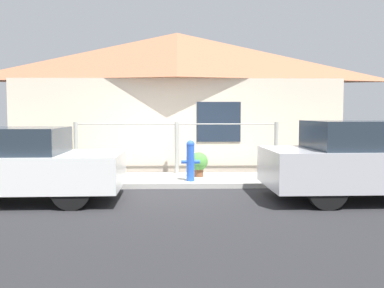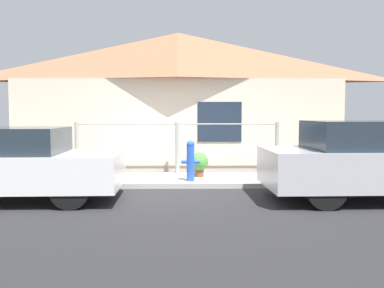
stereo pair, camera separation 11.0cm
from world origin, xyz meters
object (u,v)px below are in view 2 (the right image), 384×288
(car_right, at_px, (383,160))
(potted_plant_by_fence, at_px, (53,159))
(potted_plant_near_hydrant, at_px, (199,163))
(car_left, at_px, (9,164))
(potted_plant_corner, at_px, (321,164))
(fire_hydrant, at_px, (191,160))

(car_right, xyz_separation_m, potted_plant_by_fence, (-6.65, 2.60, -0.24))
(potted_plant_near_hydrant, distance_m, potted_plant_by_fence, 3.48)
(car_left, xyz_separation_m, potted_plant_near_hydrant, (3.40, 2.15, -0.23))
(potted_plant_corner, bearing_deg, potted_plant_by_fence, -179.99)
(car_left, distance_m, car_right, 6.60)
(car_right, relative_size, fire_hydrant, 4.92)
(potted_plant_near_hydrant, height_order, potted_plant_corner, potted_plant_near_hydrant)
(potted_plant_by_fence, distance_m, potted_plant_corner, 6.38)
(car_left, height_order, potted_plant_corner, car_left)
(car_left, relative_size, potted_plant_corner, 8.67)
(car_right, relative_size, potted_plant_near_hydrant, 7.66)
(fire_hydrant, relative_size, potted_plant_by_fence, 1.33)
(potted_plant_near_hydrant, xyz_separation_m, potted_plant_corner, (2.93, 0.45, -0.08))
(potted_plant_near_hydrant, height_order, potted_plant_by_fence, potted_plant_by_fence)
(car_right, height_order, fire_hydrant, car_right)
(car_right, bearing_deg, potted_plant_corner, 94.53)
(car_left, distance_m, potted_plant_near_hydrant, 4.03)
(car_right, bearing_deg, potted_plant_by_fence, 157.28)
(fire_hydrant, height_order, potted_plant_corner, fire_hydrant)
(car_left, bearing_deg, fire_hydrant, 23.90)
(car_left, relative_size, fire_hydrant, 4.43)
(car_left, relative_size, potted_plant_by_fence, 5.87)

